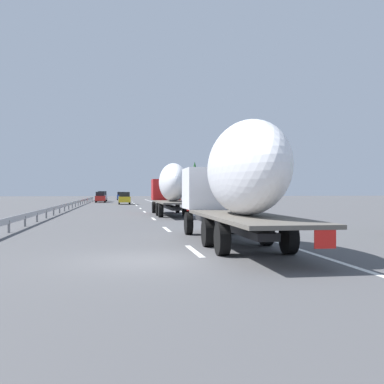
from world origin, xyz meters
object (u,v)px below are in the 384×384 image
at_px(car_silver_hatch, 102,196).
at_px(road_sign, 185,188).
at_px(truck_trailing, 237,178).
at_px(car_blue_sedan, 121,196).
at_px(car_red_compact, 100,197).
at_px(car_yellow_coupe, 124,198).
at_px(truck_lead, 171,186).

height_order(car_silver_hatch, road_sign, road_sign).
height_order(truck_trailing, car_blue_sedan, truck_trailing).
bearing_deg(car_red_compact, car_silver_hatch, 0.09).
height_order(truck_trailing, road_sign, truck_trailing).
bearing_deg(truck_trailing, car_yellow_coupe, 3.51).
height_order(truck_lead, car_silver_hatch, truck_lead).
height_order(truck_trailing, car_red_compact, truck_trailing).
bearing_deg(car_yellow_coupe, road_sign, -161.29).
xyz_separation_m(truck_trailing, car_blue_sedan, (88.55, 3.70, -1.62)).
relative_size(car_silver_hatch, car_yellow_coupe, 1.10).
bearing_deg(road_sign, truck_lead, 167.71).
bearing_deg(car_blue_sedan, car_silver_hatch, 163.43).
xyz_separation_m(truck_trailing, car_yellow_coupe, (55.38, 3.39, -1.60)).
height_order(car_yellow_coupe, road_sign, road_sign).
xyz_separation_m(truck_lead, truck_trailing, (-21.97, 0.00, 0.13)).
xyz_separation_m(truck_trailing, car_red_compact, (66.35, 7.33, -1.60)).
xyz_separation_m(truck_lead, road_sign, (14.23, -3.10, -0.06)).
relative_size(truck_lead, car_blue_sedan, 3.09).
bearing_deg(car_silver_hatch, car_yellow_coupe, -169.31).
relative_size(truck_trailing, car_silver_hatch, 2.88).
xyz_separation_m(truck_lead, car_yellow_coupe, (33.41, 3.39, -1.46)).
height_order(car_blue_sedan, car_yellow_coupe, car_yellow_coupe).
bearing_deg(road_sign, car_silver_hatch, 14.60).
relative_size(truck_lead, truck_trailing, 0.99).
xyz_separation_m(truck_lead, car_red_compact, (44.38, 7.33, -1.47)).
bearing_deg(car_yellow_coupe, car_red_compact, 19.73).
bearing_deg(road_sign, car_red_compact, 19.08).
bearing_deg(car_yellow_coupe, truck_lead, -174.20).
xyz_separation_m(truck_trailing, road_sign, (36.20, -3.10, -0.19)).
distance_m(car_red_compact, road_sign, 31.93).
bearing_deg(truck_lead, car_blue_sedan, 3.18).
relative_size(car_yellow_coupe, car_red_compact, 0.96).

